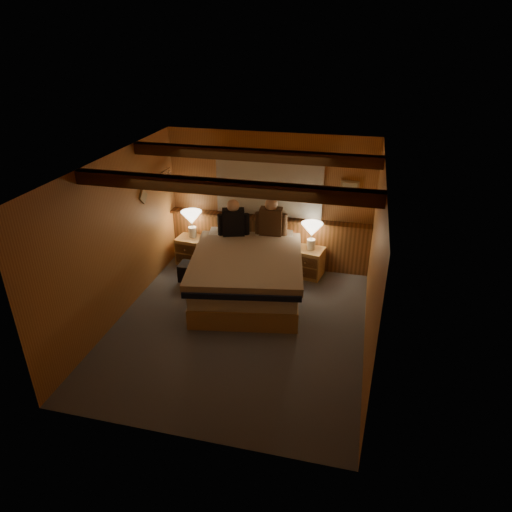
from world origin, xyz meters
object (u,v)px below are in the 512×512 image
(person_left, at_px, (233,220))
(duffel_bag, at_px, (194,272))
(nightstand_right, at_px, (309,262))
(bed, at_px, (247,273))
(nightstand_left, at_px, (191,250))
(lamp_right, at_px, (312,231))
(person_right, at_px, (271,220))
(lamp_left, at_px, (192,219))

(person_left, height_order, duffel_bag, person_left)
(nightstand_right, bearing_deg, bed, -124.30)
(duffel_bag, bearing_deg, person_left, 34.13)
(nightstand_left, xyz_separation_m, person_left, (0.90, -0.21, 0.75))
(nightstand_right, relative_size, duffel_bag, 1.05)
(duffel_bag, bearing_deg, bed, -14.52)
(lamp_right, xyz_separation_m, person_right, (-0.69, -0.05, 0.16))
(person_right, xyz_separation_m, duffel_bag, (-1.22, -0.59, -0.85))
(bed, relative_size, person_left, 3.69)
(bed, xyz_separation_m, person_left, (-0.41, 0.67, 0.61))
(bed, distance_m, lamp_right, 1.34)
(lamp_right, height_order, person_right, person_right)
(nightstand_right, bearing_deg, person_right, -165.70)
(person_left, distance_m, duffel_bag, 1.12)
(duffel_bag, bearing_deg, nightstand_left, 114.70)
(lamp_left, distance_m, person_right, 1.49)
(nightstand_right, relative_size, lamp_right, 1.12)
(nightstand_right, xyz_separation_m, duffel_bag, (-1.90, -0.62, -0.10))
(nightstand_right, xyz_separation_m, lamp_right, (0.01, 0.02, 0.59))
(lamp_left, xyz_separation_m, person_right, (1.48, -0.10, 0.17))
(nightstand_right, height_order, person_left, person_left)
(nightstand_left, height_order, lamp_left, lamp_left)
(nightstand_right, bearing_deg, lamp_left, -170.44)
(person_right, bearing_deg, duffel_bag, -157.55)
(nightstand_left, relative_size, lamp_left, 1.02)
(nightstand_left, bearing_deg, person_left, -7.42)
(bed, xyz_separation_m, lamp_right, (0.90, 0.89, 0.46))
(nightstand_left, distance_m, lamp_left, 0.60)
(nightstand_left, relative_size, person_right, 0.74)
(nightstand_left, height_order, duffel_bag, nightstand_left)
(bed, height_order, nightstand_right, bed)
(nightstand_right, xyz_separation_m, lamp_left, (-2.16, 0.06, 0.59))
(person_left, bearing_deg, lamp_right, -7.50)
(bed, relative_size, lamp_right, 5.09)
(lamp_right, height_order, person_left, person_left)
(nightstand_right, distance_m, person_right, 1.02)
(bed, height_order, nightstand_left, bed)
(lamp_left, bearing_deg, nightstand_left, -127.40)
(nightstand_left, bearing_deg, person_right, 4.06)
(nightstand_left, height_order, person_right, person_right)
(nightstand_left, bearing_deg, nightstand_right, 5.55)
(bed, distance_m, nightstand_right, 1.25)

